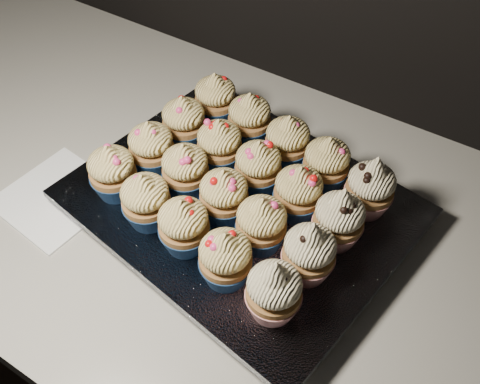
{
  "coord_description": "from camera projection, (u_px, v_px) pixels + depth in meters",
  "views": [
    {
      "loc": [
        0.4,
        1.31,
        1.48
      ],
      "look_at": [
        0.16,
        1.7,
        0.95
      ],
      "focal_mm": 40.0,
      "sensor_mm": 36.0,
      "label": 1
    }
  ],
  "objects": [
    {
      "name": "cupcake_13",
      "position": [
        298.0,
        192.0,
        0.67
      ],
      "size": [
        0.06,
        0.06,
        0.08
      ],
      "color": "navy",
      "rests_on": "foil_lining"
    },
    {
      "name": "cupcake_15",
      "position": [
        216.0,
        99.0,
        0.79
      ],
      "size": [
        0.06,
        0.06,
        0.08
      ],
      "color": "navy",
      "rests_on": "foil_lining"
    },
    {
      "name": "cupcake_1",
      "position": [
        146.0,
        200.0,
        0.66
      ],
      "size": [
        0.06,
        0.06,
        0.08
      ],
      "color": "navy",
      "rests_on": "foil_lining"
    },
    {
      "name": "cupcake_14",
      "position": [
        339.0,
        218.0,
        0.64
      ],
      "size": [
        0.06,
        0.06,
        0.1
      ],
      "color": "#A4161B",
      "rests_on": "foil_lining"
    },
    {
      "name": "cupcake_5",
      "position": [
        152.0,
        148.0,
        0.72
      ],
      "size": [
        0.06,
        0.06,
        0.08
      ],
      "color": "navy",
      "rests_on": "foil_lining"
    },
    {
      "name": "cupcake_7",
      "position": [
        224.0,
        196.0,
        0.67
      ],
      "size": [
        0.06,
        0.06,
        0.08
      ],
      "color": "navy",
      "rests_on": "foil_lining"
    },
    {
      "name": "cupcake_6",
      "position": [
        185.0,
        170.0,
        0.7
      ],
      "size": [
        0.06,
        0.06,
        0.08
      ],
      "color": "navy",
      "rests_on": "foil_lining"
    },
    {
      "name": "cupcake_8",
      "position": [
        261.0,
        224.0,
        0.64
      ],
      "size": [
        0.06,
        0.06,
        0.08
      ],
      "color": "navy",
      "rests_on": "foil_lining"
    },
    {
      "name": "napkin",
      "position": [
        58.0,
        197.0,
        0.76
      ],
      "size": [
        0.16,
        0.16,
        0.0
      ],
      "primitive_type": "cube",
      "rotation": [
        0.0,
        0.0,
        -0.11
      ],
      "color": "white",
      "rests_on": "worktop"
    },
    {
      "name": "cupcake_10",
      "position": [
        184.0,
        122.0,
        0.76
      ],
      "size": [
        0.06,
        0.06,
        0.08
      ],
      "color": "navy",
      "rests_on": "foil_lining"
    },
    {
      "name": "cupcake_3",
      "position": [
        226.0,
        258.0,
        0.6
      ],
      "size": [
        0.06,
        0.06,
        0.08
      ],
      "color": "navy",
      "rests_on": "foil_lining"
    },
    {
      "name": "cupcake_9",
      "position": [
        309.0,
        252.0,
        0.61
      ],
      "size": [
        0.06,
        0.06,
        0.1
      ],
      "color": "#A4161B",
      "rests_on": "foil_lining"
    },
    {
      "name": "cupcake_12",
      "position": [
        258.0,
        167.0,
        0.7
      ],
      "size": [
        0.06,
        0.06,
        0.08
      ],
      "color": "navy",
      "rests_on": "foil_lining"
    },
    {
      "name": "cupcake_17",
      "position": [
        287.0,
        142.0,
        0.73
      ],
      "size": [
        0.06,
        0.06,
        0.08
      ],
      "color": "navy",
      "rests_on": "foil_lining"
    },
    {
      "name": "baking_tray",
      "position": [
        240.0,
        211.0,
        0.73
      ],
      "size": [
        0.43,
        0.36,
        0.02
      ],
      "primitive_type": "cube",
      "rotation": [
        0.0,
        0.0,
        -0.16
      ],
      "color": "black",
      "rests_on": "worktop"
    },
    {
      "name": "worktop",
      "position": [
        154.0,
        179.0,
        0.81
      ],
      "size": [
        2.44,
        0.64,
        0.04
      ],
      "primitive_type": "cube",
      "color": "beige",
      "rests_on": "cabinet"
    },
    {
      "name": "cupcake_2",
      "position": [
        184.0,
        225.0,
        0.64
      ],
      "size": [
        0.06,
        0.06,
        0.08
      ],
      "color": "navy",
      "rests_on": "foil_lining"
    },
    {
      "name": "cupcake_16",
      "position": [
        249.0,
        119.0,
        0.76
      ],
      "size": [
        0.06,
        0.06,
        0.08
      ],
      "color": "navy",
      "rests_on": "foil_lining"
    },
    {
      "name": "cupcake_19",
      "position": [
        370.0,
        187.0,
        0.67
      ],
      "size": [
        0.06,
        0.06,
        0.1
      ],
      "color": "#A4161B",
      "rests_on": "foil_lining"
    },
    {
      "name": "cupcake_0",
      "position": [
        113.0,
        172.0,
        0.69
      ],
      "size": [
        0.06,
        0.06,
        0.08
      ],
      "color": "navy",
      "rests_on": "foil_lining"
    },
    {
      "name": "foil_lining",
      "position": [
        240.0,
        203.0,
        0.72
      ],
      "size": [
        0.47,
        0.39,
        0.01
      ],
      "primitive_type": "cube",
      "rotation": [
        0.0,
        0.0,
        -0.16
      ],
      "color": "silver",
      "rests_on": "baking_tray"
    },
    {
      "name": "cupcake_18",
      "position": [
        326.0,
        163.0,
        0.7
      ],
      "size": [
        0.06,
        0.06,
        0.08
      ],
      "color": "navy",
      "rests_on": "foil_lining"
    },
    {
      "name": "cupcake_11",
      "position": [
        219.0,
        145.0,
        0.73
      ],
      "size": [
        0.06,
        0.06,
        0.08
      ],
      "color": "navy",
      "rests_on": "foil_lining"
    },
    {
      "name": "cupcake_4",
      "position": [
        274.0,
        290.0,
        0.57
      ],
      "size": [
        0.06,
        0.06,
        0.1
      ],
      "color": "#A4161B",
      "rests_on": "foil_lining"
    },
    {
      "name": "cabinet",
      "position": [
        179.0,
        320.0,
        1.15
      ],
      "size": [
        2.4,
        0.6,
        0.86
      ],
      "primitive_type": "cube",
      "color": "black",
      "rests_on": "ground"
    }
  ]
}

